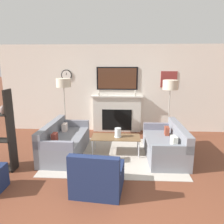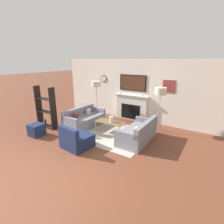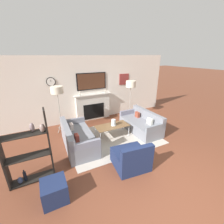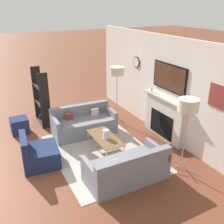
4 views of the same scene
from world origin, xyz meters
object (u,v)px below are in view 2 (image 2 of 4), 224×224
hurricane_candle (111,120)px  ottoman (37,130)px  couch_left (84,120)px  floor_lamp_left (96,85)px  armchair (76,140)px  shelf_unit (46,108)px  floor_lamp_right (161,92)px  couch_right (138,133)px  coffee_table (110,122)px

hurricane_candle → ottoman: 2.76m
couch_left → floor_lamp_left: 1.80m
couch_left → hurricane_candle: bearing=3.5°
armchair → hurricane_candle: size_ratio=4.16×
couch_left → shelf_unit: bearing=-146.1°
floor_lamp_right → shelf_unit: bearing=-152.5°
couch_right → coffee_table: (-1.18, 0.07, 0.14)m
shelf_unit → ottoman: shelf_unit is taller
armchair → floor_lamp_right: 3.45m
couch_left → floor_lamp_right: (2.70, 1.22, 1.26)m
couch_right → ottoman: couch_right is taller
hurricane_candle → floor_lamp_right: 2.08m
couch_left → couch_right: 2.43m
coffee_table → hurricane_candle: hurricane_candle is taller
couch_right → shelf_unit: shelf_unit is taller
hurricane_candle → shelf_unit: bearing=-160.1°
coffee_table → floor_lamp_left: size_ratio=0.67×
floor_lamp_left → floor_lamp_right: 2.98m
couch_left → coffee_table: size_ratio=1.52×
floor_lamp_right → floor_lamp_left: bearing=180.0°
couch_right → ottoman: 3.67m
couch_left → armchair: size_ratio=1.93×
couch_right → floor_lamp_right: bearing=77.4°
couch_left → ottoman: 1.83m
floor_lamp_right → coffee_table: bearing=-141.8°
couch_left → hurricane_candle: couch_left is taller
armchair → shelf_unit: size_ratio=0.54×
hurricane_candle → floor_lamp_left: bearing=144.0°
armchair → hurricane_candle: 1.62m
floor_lamp_left → ottoman: bearing=-102.0°
couch_left → ottoman: (-0.88, -1.61, -0.07)m
coffee_table → floor_lamp_right: 2.17m
couch_left → armchair: (0.99, -1.49, -0.03)m
couch_left → ottoman: bearing=-118.6°
couch_right → ottoman: bearing=-154.1°
couch_right → armchair: 2.07m
coffee_table → couch_left: bearing=-176.6°
shelf_unit → ottoman: size_ratio=3.54×
floor_lamp_right → ottoman: floor_lamp_right is taller
couch_right → hurricane_candle: couch_right is taller
hurricane_candle → armchair: bearing=-100.8°
floor_lamp_left → couch_left: bearing=-77.1°
shelf_unit → ottoman: 1.03m
armchair → floor_lamp_left: (-1.27, 2.71, 1.32)m
couch_right → shelf_unit: (-3.68, -0.84, 0.52)m
armchair → floor_lamp_right: floor_lamp_right is taller
armchair → floor_lamp_right: size_ratio=0.53×
coffee_table → floor_lamp_left: (-1.52, 1.15, 1.17)m
floor_lamp_left → shelf_unit: 2.41m
couch_right → floor_lamp_left: 3.24m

